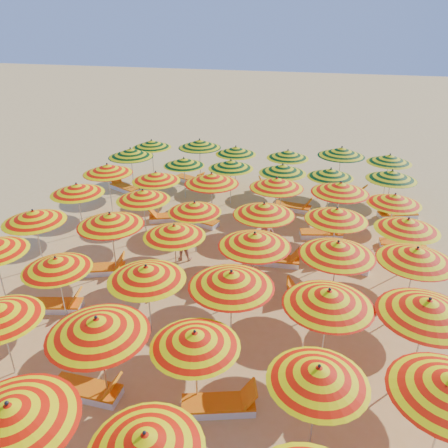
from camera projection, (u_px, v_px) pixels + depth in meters
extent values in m
plane|color=#DCAE62|center=(221.00, 270.00, 15.76)|extent=(120.00, 120.00, 0.00)
cone|color=orange|center=(10.00, 414.00, 7.45)|extent=(2.63, 2.63, 0.44)
sphere|color=black|center=(7.00, 403.00, 7.34)|extent=(0.08, 0.08, 0.08)
cone|color=orange|center=(145.00, 442.00, 7.28)|extent=(2.44, 2.44, 0.39)
sphere|color=black|center=(144.00, 433.00, 7.19)|extent=(0.07, 0.07, 0.07)
cylinder|color=silver|center=(7.00, 341.00, 10.80)|extent=(0.04, 0.04, 2.04)
cylinder|color=silver|center=(103.00, 361.00, 10.01)|extent=(0.04, 0.04, 2.30)
cone|color=orange|center=(97.00, 326.00, 9.57)|extent=(2.42, 2.42, 0.44)
sphere|color=black|center=(96.00, 317.00, 9.46)|extent=(0.08, 0.08, 0.08)
cylinder|color=silver|center=(196.00, 370.00, 9.96)|extent=(0.04, 0.04, 2.03)
cone|color=orange|center=(195.00, 339.00, 9.58)|extent=(2.37, 2.37, 0.39)
sphere|color=black|center=(195.00, 331.00, 9.48)|extent=(0.07, 0.07, 0.07)
cylinder|color=silver|center=(314.00, 407.00, 8.99)|extent=(0.04, 0.04, 2.07)
cone|color=orange|center=(318.00, 374.00, 8.60)|extent=(2.63, 2.63, 0.39)
sphere|color=black|center=(319.00, 366.00, 8.50)|extent=(0.07, 0.07, 0.07)
cylinder|color=silver|center=(440.00, 424.00, 8.49)|extent=(0.04, 0.04, 2.29)
cylinder|color=silver|center=(61.00, 289.00, 12.90)|extent=(0.04, 0.04, 2.00)
cone|color=orange|center=(56.00, 264.00, 12.52)|extent=(2.63, 2.63, 0.38)
sphere|color=black|center=(55.00, 257.00, 12.42)|extent=(0.07, 0.07, 0.07)
cylinder|color=silver|center=(149.00, 301.00, 12.21)|extent=(0.04, 0.04, 2.16)
cone|color=orange|center=(146.00, 273.00, 11.80)|extent=(2.49, 2.49, 0.41)
sphere|color=black|center=(146.00, 265.00, 11.70)|extent=(0.07, 0.07, 0.07)
cylinder|color=silver|center=(231.00, 310.00, 11.74)|extent=(0.04, 0.04, 2.29)
cone|color=orange|center=(231.00, 279.00, 11.31)|extent=(2.60, 2.60, 0.44)
sphere|color=black|center=(231.00, 271.00, 11.20)|extent=(0.08, 0.08, 0.08)
cylinder|color=silver|center=(325.00, 330.00, 11.03)|extent=(0.04, 0.04, 2.26)
cone|color=orange|center=(329.00, 298.00, 10.61)|extent=(2.32, 2.32, 0.43)
sphere|color=black|center=(330.00, 289.00, 10.50)|extent=(0.08, 0.08, 0.08)
cylinder|color=silver|center=(420.00, 341.00, 10.60)|extent=(0.04, 0.04, 2.32)
cone|color=orange|center=(428.00, 308.00, 10.16)|extent=(2.99, 2.99, 0.44)
sphere|color=black|center=(430.00, 299.00, 10.05)|extent=(0.08, 0.08, 0.08)
cylinder|color=silver|center=(39.00, 240.00, 15.49)|extent=(0.04, 0.04, 2.17)
cone|color=orange|center=(34.00, 216.00, 15.08)|extent=(2.86, 2.86, 0.41)
sphere|color=black|center=(32.00, 210.00, 14.97)|extent=(0.07, 0.07, 0.07)
cylinder|color=silver|center=(113.00, 245.00, 15.07)|extent=(0.04, 0.04, 2.26)
cone|color=orange|center=(110.00, 219.00, 14.64)|extent=(2.30, 2.30, 0.43)
sphere|color=black|center=(109.00, 213.00, 14.53)|extent=(0.08, 0.08, 0.08)
cylinder|color=silver|center=(176.00, 254.00, 14.67)|extent=(0.04, 0.04, 2.07)
cone|color=orange|center=(174.00, 231.00, 14.28)|extent=(2.52, 2.52, 0.39)
sphere|color=black|center=(174.00, 224.00, 14.19)|extent=(0.07, 0.07, 0.07)
cylinder|color=silver|center=(254.00, 267.00, 13.75)|extent=(0.04, 0.04, 2.26)
cone|color=orange|center=(255.00, 240.00, 13.32)|extent=(2.62, 2.62, 0.43)
sphere|color=black|center=(255.00, 232.00, 13.21)|extent=(0.08, 0.08, 0.08)
cylinder|color=silver|center=(334.00, 277.00, 13.24)|extent=(0.04, 0.04, 2.27)
cone|color=orange|center=(338.00, 249.00, 12.81)|extent=(3.00, 3.00, 0.43)
sphere|color=black|center=(339.00, 241.00, 12.70)|extent=(0.08, 0.08, 0.08)
cylinder|color=silver|center=(410.00, 283.00, 12.97)|extent=(0.04, 0.04, 2.23)
cone|color=orange|center=(416.00, 255.00, 12.55)|extent=(2.58, 2.58, 0.43)
sphere|color=black|center=(418.00, 247.00, 12.45)|extent=(0.07, 0.07, 0.07)
cylinder|color=silver|center=(80.00, 210.00, 17.90)|extent=(0.04, 0.04, 2.15)
cone|color=orange|center=(77.00, 189.00, 17.50)|extent=(2.79, 2.79, 0.41)
sphere|color=black|center=(76.00, 183.00, 17.40)|extent=(0.07, 0.07, 0.07)
cylinder|color=silver|center=(145.00, 216.00, 17.37)|extent=(0.04, 0.04, 2.11)
cone|color=orange|center=(143.00, 195.00, 16.98)|extent=(2.54, 2.54, 0.40)
sphere|color=black|center=(142.00, 189.00, 16.88)|extent=(0.07, 0.07, 0.07)
cylinder|color=silver|center=(195.00, 228.00, 16.55)|extent=(0.04, 0.04, 2.00)
cone|color=orange|center=(195.00, 207.00, 16.17)|extent=(2.30, 2.30, 0.38)
sphere|color=black|center=(194.00, 202.00, 16.07)|extent=(0.07, 0.07, 0.07)
cylinder|color=silver|center=(263.00, 233.00, 15.91)|extent=(0.04, 0.04, 2.23)
cone|color=orange|center=(264.00, 209.00, 15.49)|extent=(2.68, 2.68, 0.43)
sphere|color=black|center=(264.00, 203.00, 15.38)|extent=(0.07, 0.07, 0.07)
cylinder|color=silver|center=(334.00, 239.00, 15.56)|extent=(0.04, 0.04, 2.21)
cone|color=orange|center=(337.00, 214.00, 15.15)|extent=(2.80, 2.80, 0.42)
sphere|color=black|center=(337.00, 208.00, 15.04)|extent=(0.07, 0.07, 0.07)
cylinder|color=silver|center=(403.00, 249.00, 14.95)|extent=(0.04, 0.04, 2.14)
cone|color=orange|center=(408.00, 224.00, 14.55)|extent=(2.37, 2.37, 0.41)
sphere|color=black|center=(409.00, 218.00, 14.45)|extent=(0.07, 0.07, 0.07)
cylinder|color=silver|center=(110.00, 189.00, 19.96)|extent=(0.04, 0.04, 2.22)
cone|color=orange|center=(107.00, 169.00, 19.54)|extent=(2.57, 2.57, 0.42)
sphere|color=black|center=(107.00, 164.00, 19.44)|extent=(0.07, 0.07, 0.07)
cylinder|color=silver|center=(157.00, 196.00, 19.33)|extent=(0.04, 0.04, 2.11)
cone|color=orange|center=(156.00, 176.00, 18.93)|extent=(2.48, 2.48, 0.40)
sphere|color=black|center=(156.00, 171.00, 18.83)|extent=(0.07, 0.07, 0.07)
cylinder|color=silver|center=(212.00, 201.00, 18.60)|extent=(0.04, 0.04, 2.30)
cone|color=orange|center=(212.00, 179.00, 18.16)|extent=(2.36, 2.36, 0.44)
sphere|color=black|center=(212.00, 173.00, 18.05)|extent=(0.08, 0.08, 0.08)
cylinder|color=silver|center=(275.00, 205.00, 18.30)|extent=(0.04, 0.04, 2.24)
cone|color=orange|center=(277.00, 183.00, 17.88)|extent=(2.57, 2.57, 0.43)
sphere|color=black|center=(277.00, 177.00, 17.77)|extent=(0.07, 0.07, 0.07)
cylinder|color=silver|center=(338.00, 211.00, 17.65)|extent=(0.04, 0.04, 2.30)
cone|color=orange|center=(340.00, 188.00, 17.22)|extent=(2.37, 2.37, 0.44)
sphere|color=black|center=(341.00, 182.00, 17.11)|extent=(0.08, 0.08, 0.08)
cylinder|color=silver|center=(391.00, 220.00, 17.12)|extent=(0.04, 0.04, 2.06)
cone|color=orange|center=(395.00, 199.00, 16.73)|extent=(2.66, 2.66, 0.39)
sphere|color=black|center=(396.00, 194.00, 16.63)|extent=(0.07, 0.07, 0.07)
cylinder|color=silver|center=(132.00, 171.00, 22.16)|extent=(0.04, 0.04, 2.24)
cone|color=#6C7106|center=(131.00, 153.00, 21.74)|extent=(2.54, 2.54, 0.43)
sphere|color=black|center=(130.00, 148.00, 21.63)|extent=(0.07, 0.07, 0.07)
cylinder|color=silver|center=(185.00, 179.00, 21.50)|extent=(0.04, 0.04, 2.00)
cone|color=#6C7106|center=(184.00, 162.00, 21.13)|extent=(2.57, 2.57, 0.38)
sphere|color=black|center=(184.00, 157.00, 21.03)|extent=(0.07, 0.07, 0.07)
cylinder|color=silver|center=(231.00, 183.00, 20.81)|extent=(0.04, 0.04, 2.12)
cone|color=#6C7106|center=(231.00, 164.00, 20.41)|extent=(2.79, 2.79, 0.40)
sphere|color=black|center=(231.00, 159.00, 20.31)|extent=(0.07, 0.07, 0.07)
cylinder|color=silver|center=(281.00, 188.00, 20.14)|extent=(0.04, 0.04, 2.15)
cone|color=#6C7106|center=(283.00, 169.00, 19.74)|extent=(2.58, 2.58, 0.41)
sphere|color=black|center=(283.00, 164.00, 19.63)|extent=(0.07, 0.07, 0.07)
cylinder|color=silver|center=(328.00, 192.00, 19.86)|extent=(0.04, 0.04, 2.06)
cone|color=#6C7106|center=(331.00, 173.00, 19.47)|extent=(2.68, 2.68, 0.39)
sphere|color=black|center=(331.00, 168.00, 19.37)|extent=(0.07, 0.07, 0.07)
cylinder|color=silver|center=(388.00, 195.00, 19.31)|extent=(0.04, 0.04, 2.18)
cone|color=#6C7106|center=(392.00, 175.00, 18.90)|extent=(2.81, 2.81, 0.41)
sphere|color=black|center=(393.00, 170.00, 18.80)|extent=(0.07, 0.07, 0.07)
cylinder|color=silver|center=(153.00, 160.00, 24.05)|extent=(0.04, 0.04, 2.11)
cone|color=#6C7106|center=(152.00, 144.00, 23.65)|extent=(2.28, 2.28, 0.40)
sphere|color=black|center=(151.00, 140.00, 23.55)|extent=(0.07, 0.07, 0.07)
cylinder|color=silver|center=(200.00, 162.00, 23.54)|extent=(0.04, 0.04, 2.27)
cone|color=#6C7106|center=(200.00, 144.00, 23.12)|extent=(2.94, 2.94, 0.43)
sphere|color=black|center=(199.00, 139.00, 23.01)|extent=(0.08, 0.08, 0.08)
cylinder|color=silver|center=(236.00, 167.00, 22.93)|extent=(0.04, 0.04, 2.11)
cone|color=#6C7106|center=(236.00, 150.00, 22.53)|extent=(2.36, 2.36, 0.40)
sphere|color=black|center=(236.00, 146.00, 22.43)|extent=(0.07, 0.07, 0.07)
cylinder|color=silver|center=(287.00, 172.00, 22.28)|extent=(0.04, 0.04, 2.12)
cone|color=#6C7106|center=(288.00, 154.00, 21.88)|extent=(2.59, 2.59, 0.40)
sphere|color=black|center=(288.00, 150.00, 21.78)|extent=(0.07, 0.07, 0.07)
cylinder|color=silver|center=(339.00, 171.00, 22.05)|extent=(0.04, 0.04, 2.32)
cone|color=#6C7106|center=(342.00, 152.00, 21.61)|extent=(2.68, 2.68, 0.44)
sphere|color=black|center=(342.00, 147.00, 21.50)|extent=(0.08, 0.08, 0.08)
cylinder|color=silver|center=(386.00, 177.00, 21.54)|extent=(0.04, 0.04, 2.14)
cone|color=#6C7106|center=(390.00, 159.00, 21.14)|extent=(2.54, 2.54, 0.41)
sphere|color=black|center=(390.00, 154.00, 21.03)|extent=(0.07, 0.07, 0.07)
cube|color=white|center=(87.00, 391.00, 10.56)|extent=(1.70, 0.59, 0.20)
cube|color=orange|center=(86.00, 387.00, 10.50)|extent=(1.70, 0.59, 0.06)
cube|color=orange|center=(111.00, 386.00, 10.24)|extent=(0.37, 0.58, 0.48)
cube|color=white|center=(218.00, 406.00, 10.15)|extent=(1.80, 1.07, 0.20)
cube|color=orange|center=(218.00, 402.00, 10.09)|extent=(1.80, 1.07, 0.06)
cube|color=orange|center=(249.00, 394.00, 10.03)|extent=(0.52, 0.66, 0.48)
cube|color=white|center=(54.00, 307.00, 13.61)|extent=(1.79, 0.97, 0.20)
cube|color=orange|center=(54.00, 303.00, 13.55)|extent=(1.79, 0.97, 0.06)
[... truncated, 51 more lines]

